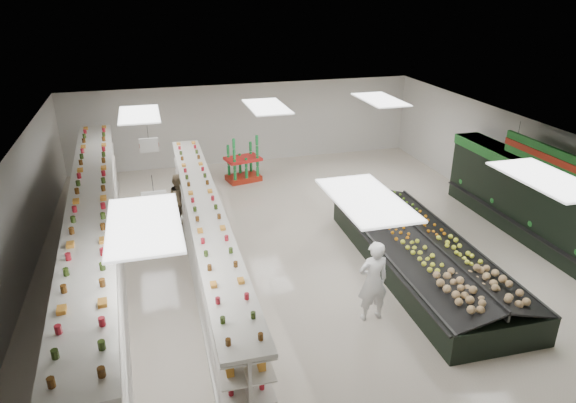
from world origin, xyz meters
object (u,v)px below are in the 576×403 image
object	(u,v)px
shopper_background	(181,201)
soda_endcap	(243,161)
gondola_center	(207,245)
shopper_main	(373,281)
produce_island	(422,254)
gondola_left	(98,245)

from	to	relation	value
shopper_background	soda_endcap	bearing A→B (deg)	-6.72
gondola_center	shopper_main	world-z (taller)	gondola_center
produce_island	gondola_left	bearing A→B (deg)	169.10
gondola_center	soda_endcap	size ratio (longest dim) A/B	7.01
shopper_main	shopper_background	world-z (taller)	shopper_main
soda_endcap	shopper_background	distance (m)	4.22
gondola_left	produce_island	distance (m)	8.05
gondola_left	produce_island	size ratio (longest dim) A/B	1.92
gondola_left	gondola_center	xyz separation A→B (m)	(2.55, -0.35, -0.17)
gondola_left	gondola_center	world-z (taller)	gondola_left
gondola_left	gondola_center	bearing A→B (deg)	-10.59
soda_endcap	gondola_left	bearing A→B (deg)	-127.45
gondola_left	shopper_main	bearing A→B (deg)	-30.82
shopper_main	shopper_background	bearing A→B (deg)	-59.39
gondola_center	produce_island	world-z (taller)	gondola_center
produce_island	gondola_center	bearing A→B (deg)	167.70
gondola_left	shopper_background	world-z (taller)	gondola_left
gondola_left	shopper_background	xyz separation A→B (m)	(2.15, 2.76, -0.23)
gondola_left	produce_island	xyz separation A→B (m)	(7.88, -1.52, -0.60)
gondola_left	soda_endcap	bearing A→B (deg)	49.89
shopper_background	produce_island	bearing A→B (deg)	-96.47
gondola_center	produce_island	distance (m)	5.47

